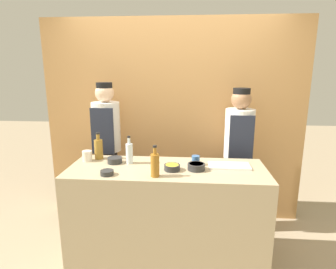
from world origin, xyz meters
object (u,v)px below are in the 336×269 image
at_px(bottle_clear, 129,153).
at_px(bottle_amber, 155,165).
at_px(sauce_bowl_brown, 115,160).
at_px(cup_blue, 196,160).
at_px(sauce_bowl_green, 107,172).
at_px(sauce_bowl_purple, 196,166).
at_px(cup_cream, 87,156).
at_px(cutting_board, 229,166).
at_px(sauce_bowl_yellow, 172,167).
at_px(bottle_vinegar, 99,149).
at_px(chef_right, 238,155).
at_px(chef_left, 107,149).

xyz_separation_m(bottle_clear, bottle_amber, (0.28, -0.31, 0.00)).
relative_size(sauce_bowl_brown, cup_blue, 1.58).
relative_size(sauce_bowl_green, bottle_amber, 0.42).
distance_m(sauce_bowl_purple, cup_cream, 1.07).
distance_m(cup_blue, cup_cream, 1.05).
relative_size(bottle_clear, bottle_amber, 0.99).
bearing_deg(bottle_amber, cutting_board, 23.83).
relative_size(sauce_bowl_yellow, bottle_vinegar, 0.52).
height_order(sauce_bowl_purple, cup_blue, cup_blue).
bearing_deg(bottle_amber, bottle_clear, 132.15).
bearing_deg(chef_right, bottle_vinegar, -163.56).
height_order(sauce_bowl_brown, bottle_clear, bottle_clear).
xyz_separation_m(sauce_bowl_purple, bottle_clear, (-0.63, 0.13, 0.07)).
xyz_separation_m(cup_blue, cup_cream, (-1.05, 0.03, 0.01)).
relative_size(sauce_bowl_green, chef_left, 0.07).
distance_m(sauce_bowl_purple, sauce_bowl_yellow, 0.21).
bearing_deg(bottle_amber, sauce_bowl_green, 179.94).
height_order(sauce_bowl_green, bottle_clear, bottle_clear).
bearing_deg(bottle_vinegar, cutting_board, -6.31).
bearing_deg(sauce_bowl_green, chef_right, 34.62).
distance_m(sauce_bowl_purple, cutting_board, 0.32).
height_order(sauce_bowl_green, chef_right, chef_right).
distance_m(cup_blue, chef_left, 1.13).
bearing_deg(sauce_bowl_brown, bottle_amber, -36.15).
bearing_deg(sauce_bowl_green, cup_cream, 130.59).
relative_size(sauce_bowl_yellow, bottle_amber, 0.52).
xyz_separation_m(cutting_board, bottle_clear, (-0.93, 0.03, 0.09)).
height_order(bottle_vinegar, cup_cream, bottle_vinegar).
xyz_separation_m(sauce_bowl_green, cup_blue, (0.75, 0.32, 0.02)).
height_order(sauce_bowl_brown, bottle_amber, bottle_amber).
bearing_deg(chef_left, sauce_bowl_brown, -66.53).
relative_size(sauce_bowl_green, bottle_vinegar, 0.42).
relative_size(bottle_amber, cup_blue, 3.07).
height_order(cutting_board, bottle_amber, bottle_amber).
bearing_deg(cup_blue, bottle_amber, -136.81).
bearing_deg(chef_right, cup_blue, -132.17).
relative_size(sauce_bowl_purple, bottle_amber, 0.58).
bearing_deg(bottle_amber, chef_right, 45.99).
xyz_separation_m(sauce_bowl_yellow, chef_right, (0.69, 0.69, -0.08)).
bearing_deg(sauce_bowl_yellow, cup_cream, 167.13).
bearing_deg(bottle_amber, sauce_bowl_purple, 28.31).
height_order(sauce_bowl_purple, sauce_bowl_yellow, sauce_bowl_purple).
relative_size(sauce_bowl_yellow, cutting_board, 0.38).
distance_m(sauce_bowl_brown, sauce_bowl_green, 0.31).
distance_m(sauce_bowl_yellow, cup_blue, 0.26).
bearing_deg(chef_left, sauce_bowl_purple, -33.45).
distance_m(sauce_bowl_green, chef_right, 1.49).
bearing_deg(cutting_board, bottle_amber, -156.17).
bearing_deg(bottle_amber, sauce_bowl_yellow, 50.29).
bearing_deg(cup_cream, bottle_vinegar, 39.31).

